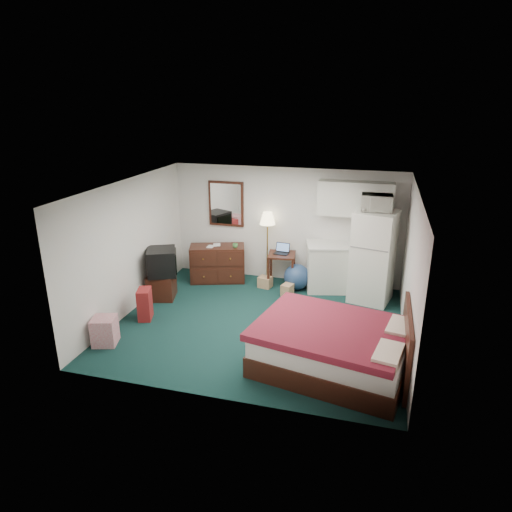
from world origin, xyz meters
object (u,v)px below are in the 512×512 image
(dresser, at_px, (218,263))
(bed, at_px, (333,347))
(suitcase, at_px, (145,304))
(tv_stand, at_px, (162,286))
(kitchen_counter, at_px, (329,267))
(fridge, at_px, (373,257))
(floor_lamp, at_px, (267,247))
(desk, at_px, (281,270))

(dresser, distance_m, bed, 4.02)
(dresser, xyz_separation_m, suitcase, (-0.66, -2.11, -0.11))
(bed, relative_size, tv_stand, 3.86)
(kitchen_counter, distance_m, fridge, 1.04)
(dresser, xyz_separation_m, tv_stand, (-0.79, -1.17, -0.15))
(dresser, bearing_deg, floor_lamp, -1.92)
(bed, distance_m, tv_stand, 4.00)
(desk, xyz_separation_m, tv_stand, (-2.21, -1.28, -0.10))
(desk, relative_size, suitcase, 1.23)
(kitchen_counter, height_order, bed, kitchen_counter)
(tv_stand, bearing_deg, desk, 15.38)
(floor_lamp, bearing_deg, desk, -27.73)
(dresser, relative_size, kitchen_counter, 1.21)
(kitchen_counter, relative_size, fridge, 0.53)
(suitcase, bearing_deg, desk, 28.79)
(floor_lamp, height_order, suitcase, floor_lamp)
(bed, bearing_deg, fridge, 91.68)
(desk, height_order, kitchen_counter, kitchen_counter)
(bed, distance_m, suitcase, 3.59)
(dresser, xyz_separation_m, kitchen_counter, (2.43, 0.16, 0.09))
(floor_lamp, xyz_separation_m, kitchen_counter, (1.37, -0.14, -0.29))
(desk, height_order, tv_stand, desk)
(kitchen_counter, height_order, suitcase, kitchen_counter)
(floor_lamp, height_order, desk, floor_lamp)
(tv_stand, bearing_deg, dresser, 41.44)
(kitchen_counter, xyz_separation_m, tv_stand, (-3.21, -1.33, -0.23))
(floor_lamp, bearing_deg, fridge, -11.39)
(kitchen_counter, xyz_separation_m, suitcase, (-3.08, -2.28, -0.20))
(fridge, height_order, tv_stand, fridge)
(bed, bearing_deg, kitchen_counter, 109.61)
(desk, height_order, bed, desk)
(bed, relative_size, suitcase, 3.70)
(dresser, distance_m, fridge, 3.36)
(fridge, distance_m, tv_stand, 4.28)
(fridge, bearing_deg, tv_stand, -152.73)
(desk, distance_m, kitchen_counter, 1.01)
(bed, bearing_deg, tv_stand, 166.94)
(floor_lamp, xyz_separation_m, bed, (1.80, -3.13, -0.44))
(fridge, bearing_deg, dresser, -169.30)
(tv_stand, bearing_deg, bed, -39.20)
(dresser, relative_size, desk, 1.65)
(tv_stand, bearing_deg, kitchen_counter, 7.86)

